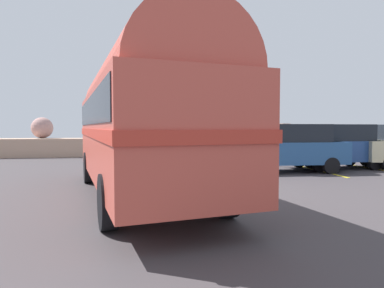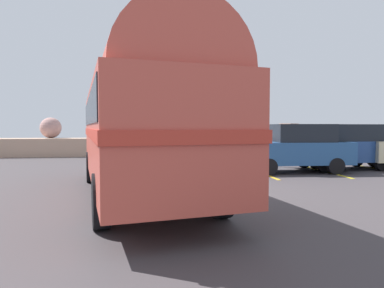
# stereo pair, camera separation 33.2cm
# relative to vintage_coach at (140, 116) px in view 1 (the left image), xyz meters

# --- Properties ---
(ground) EXTENTS (32.00, 26.00, 0.02)m
(ground) POSITION_rel_vintage_coach_xyz_m (1.66, 0.66, -2.04)
(ground) COLOR #413B3E
(breakwater) EXTENTS (31.36, 2.18, 2.46)m
(breakwater) POSITION_rel_vintage_coach_xyz_m (1.32, 12.44, -1.35)
(breakwater) COLOR tan
(breakwater) RESTS_ON ground
(parking_lines) EXTENTS (10.52, 4.40, 0.01)m
(parking_lines) POSITION_rel_vintage_coach_xyz_m (9.68, 4.16, -2.03)
(parking_lines) COLOR gold
(parking_lines) RESTS_ON ground
(vintage_coach) EXTENTS (4.12, 8.89, 3.70)m
(vintage_coach) POSITION_rel_vintage_coach_xyz_m (0.00, 0.00, 0.00)
(vintage_coach) COLOR black
(vintage_coach) RESTS_ON ground
(parked_car_nearest) EXTENTS (4.14, 1.81, 1.86)m
(parked_car_nearest) POSITION_rel_vintage_coach_xyz_m (5.87, 3.83, -1.08)
(parked_car_nearest) COLOR black
(parked_car_nearest) RESTS_ON ground
(parked_car_middle) EXTENTS (4.22, 2.02, 1.86)m
(parked_car_middle) POSITION_rel_vintage_coach_xyz_m (8.20, 4.49, -1.08)
(parked_car_middle) COLOR black
(parked_car_middle) RESTS_ON ground
(lamp_post) EXTENTS (1.03, 0.74, 7.25)m
(lamp_post) POSITION_rel_vintage_coach_xyz_m (3.45, 6.99, 1.99)
(lamp_post) COLOR #5B5B60
(lamp_post) RESTS_ON ground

